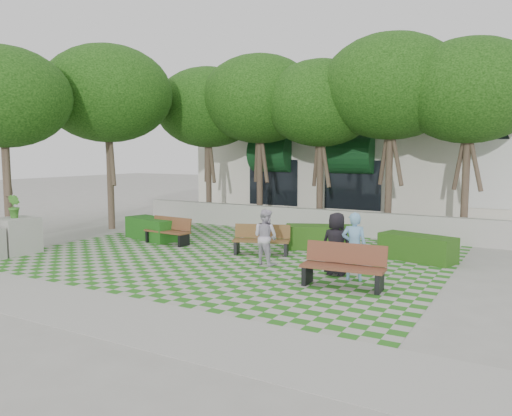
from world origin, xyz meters
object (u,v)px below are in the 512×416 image
Objects in this scene: person_white at (265,237)px; hedge_midright at (319,237)px; person_blue at (354,246)px; person_dark at (336,244)px; hedge_west at (152,229)px; bench_west at (169,231)px; bench_east at (343,267)px; bench_mid at (262,240)px; planter_back at (16,234)px; hedge_east at (417,248)px.

hedge_midright is at bearing -85.10° from person_white.
person_blue is 1.08× the size of person_white.
person_blue is 1.04× the size of person_dark.
hedge_west is 1.38× the size of person_dark.
person_blue is at bearing -7.89° from bench_west.
bench_east is 1.10× the size of bench_west.
bench_west is 1.06× the size of person_blue.
person_blue reaches higher than hedge_midright.
bench_mid is 2.05m from hedge_midright.
planter_back reaches higher than bench_west.
bench_east is at bearing -13.40° from bench_west.
hedge_west is 7.64m from person_dark.
hedge_midright is at bearing 34.47° from planter_back.
bench_mid is 7.42m from planter_back.
bench_west is 0.82× the size of hedge_midright.
hedge_west reaches higher than hedge_midright.
planter_back is 10.11m from person_blue.
hedge_midright is at bearing 13.25° from hedge_west.
bench_west is 0.80× the size of hedge_west.
bench_west is 4.62m from planter_back.
bench_mid is at bearing 28.67° from planter_back.
hedge_east is 3.10m from person_dark.
person_dark is (6.41, -1.31, 0.36)m from bench_west.
planter_back reaches higher than hedge_midright.
person_dark is at bearing 115.27° from bench_east.
bench_mid is at bearing 5.13° from bench_west.
bench_east is at bearing 120.58° from person_dark.
hedge_east is 8.89m from hedge_west.
bench_west is at bearing -159.95° from hedge_midright.
bench_west is (-3.55, -0.02, 0.00)m from bench_mid.
person_blue reaches higher than person_white.
bench_east is 1.07× the size of planter_back.
bench_mid is 1.13× the size of person_dark.
person_dark reaches higher than hedge_west.
hedge_east is (7.79, 1.43, -0.06)m from bench_west.
person_blue reaches higher than bench_east.
bench_west reaches higher than hedge_east.
person_dark reaches higher than hedge_midright.
person_blue is (9.91, 1.97, 0.22)m from planter_back.
person_blue is (7.99, -1.94, 0.44)m from hedge_west.
hedge_east is at bearing 6.90° from hedge_west.
hedge_midright is 1.34× the size of person_dark.
planter_back reaches higher than bench_mid.
hedge_west is 1.43× the size of person_white.
hedge_east is 3.11m from hedge_midright.
bench_mid is 0.82× the size of hedge_west.
bench_mid is 1.09× the size of person_blue.
person_dark is (1.71, -3.02, 0.42)m from hedge_midright.
bench_west is 0.83× the size of hedge_east.
planter_back is at bearing -176.69° from bench_east.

